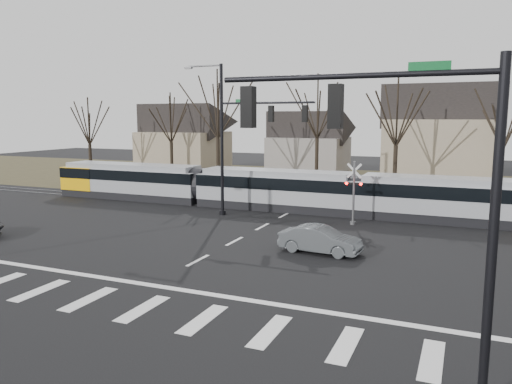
% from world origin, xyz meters
% --- Properties ---
extents(ground, '(140.00, 140.00, 0.00)m').
position_xyz_m(ground, '(0.00, 0.00, 0.00)').
color(ground, black).
extents(grass_verge, '(140.00, 28.00, 0.01)m').
position_xyz_m(grass_verge, '(0.00, 32.00, 0.01)').
color(grass_verge, '#38331E').
rests_on(grass_verge, ground).
extents(crosswalk, '(27.00, 2.60, 0.01)m').
position_xyz_m(crosswalk, '(0.00, -4.00, 0.01)').
color(crosswalk, silver).
rests_on(crosswalk, ground).
extents(stop_line, '(28.00, 0.35, 0.01)m').
position_xyz_m(stop_line, '(0.00, -1.80, 0.01)').
color(stop_line, silver).
rests_on(stop_line, ground).
extents(lane_dashes, '(0.18, 30.00, 0.01)m').
position_xyz_m(lane_dashes, '(0.00, 16.00, 0.01)').
color(lane_dashes, silver).
rests_on(lane_dashes, ground).
extents(rail_pair, '(90.00, 1.52, 0.06)m').
position_xyz_m(rail_pair, '(0.00, 15.80, 0.03)').
color(rail_pair, '#59595E').
rests_on(rail_pair, ground).
extents(tram, '(37.93, 2.82, 2.88)m').
position_xyz_m(tram, '(-1.54, 16.00, 1.57)').
color(tram, gray).
rests_on(tram, ground).
extents(sedan, '(2.12, 4.32, 1.34)m').
position_xyz_m(sedan, '(4.90, 5.57, 0.67)').
color(sedan, '#4F5457').
rests_on(sedan, ground).
extents(signal_pole_near_right, '(6.72, 0.44, 8.00)m').
position_xyz_m(signal_pole_near_right, '(10.11, -6.00, 5.17)').
color(signal_pole_near_right, black).
rests_on(signal_pole_near_right, ground).
extents(signal_pole_far, '(9.28, 0.44, 10.20)m').
position_xyz_m(signal_pole_far, '(-2.41, 12.50, 5.70)').
color(signal_pole_far, black).
rests_on(signal_pole_far, ground).
extents(rail_crossing_signal, '(1.08, 0.36, 4.00)m').
position_xyz_m(rail_crossing_signal, '(5.00, 12.79, 1.89)').
color(rail_crossing_signal, '#59595B').
rests_on(rail_crossing_signal, ground).
extents(tree_row, '(59.20, 7.20, 10.00)m').
position_xyz_m(tree_row, '(2.00, 26.00, 5.00)').
color(tree_row, black).
rests_on(tree_row, ground).
extents(house_a, '(9.72, 8.64, 8.60)m').
position_xyz_m(house_a, '(-20.00, 34.00, 4.46)').
color(house_a, gray).
rests_on(house_a, ground).
extents(house_b, '(8.64, 7.56, 7.65)m').
position_xyz_m(house_b, '(-5.00, 36.00, 3.97)').
color(house_b, gray).
rests_on(house_b, ground).
extents(house_c, '(10.80, 8.64, 10.10)m').
position_xyz_m(house_c, '(9.00, 33.00, 5.23)').
color(house_c, gray).
rests_on(house_c, ground).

